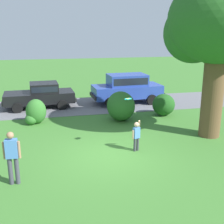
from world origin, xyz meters
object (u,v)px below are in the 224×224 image
object	(u,v)px
oak_tree_large	(217,26)
child_thrower	(136,134)
parked_sedan	(41,94)
frisbee	(128,99)
parked_suv	(127,87)
adult_onlooker	(12,155)

from	to	relation	value
oak_tree_large	child_thrower	world-z (taller)	oak_tree_large
child_thrower	parked_sedan	bearing A→B (deg)	116.29
parked_sedan	child_thrower	size ratio (longest dim) A/B	3.50
child_thrower	frisbee	world-z (taller)	frisbee
frisbee	parked_suv	bearing A→B (deg)	74.81
parked_sedan	frisbee	world-z (taller)	frisbee
adult_onlooker	oak_tree_large	bearing A→B (deg)	18.55
oak_tree_large	frisbee	size ratio (longest dim) A/B	24.39
parked_sedan	frisbee	bearing A→B (deg)	-64.57
parked_suv	adult_onlooker	distance (m)	11.25
parked_suv	child_thrower	bearing A→B (deg)	-102.64
parked_sedan	frisbee	size ratio (longest dim) A/B	15.80
oak_tree_large	parked_sedan	bearing A→B (deg)	139.09
parked_suv	frisbee	world-z (taller)	frisbee
oak_tree_large	parked_suv	world-z (taller)	oak_tree_large
adult_onlooker	frisbee	bearing A→B (deg)	24.64
parked_sedan	frisbee	xyz separation A→B (m)	(3.54, -7.45, 1.25)
parked_suv	child_thrower	world-z (taller)	parked_suv
parked_suv	parked_sedan	bearing A→B (deg)	179.76
oak_tree_large	adult_onlooker	xyz separation A→B (m)	(-8.30, -2.79, -3.87)
parked_suv	adult_onlooker	world-z (taller)	parked_suv
oak_tree_large	parked_sedan	world-z (taller)	oak_tree_large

